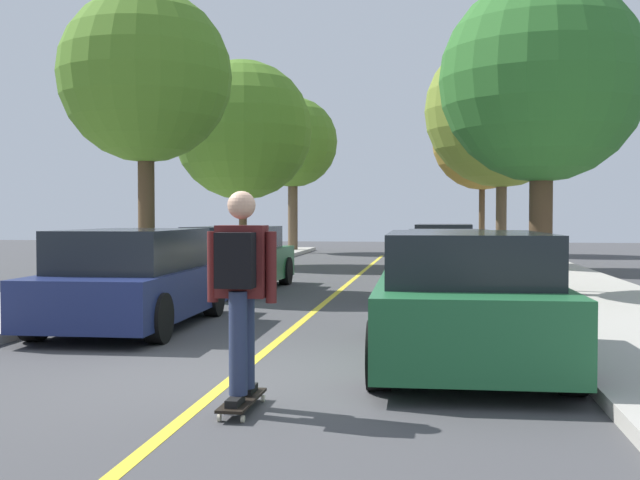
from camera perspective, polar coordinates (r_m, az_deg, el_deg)
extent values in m
plane|color=#424244|center=(7.73, -6.60, -10.20)|extent=(80.00, 80.00, 0.00)
cube|color=gold|center=(11.58, -1.52, -6.14)|extent=(0.12, 39.20, 0.01)
cube|color=navy|center=(11.46, -13.54, -3.75)|extent=(1.83, 4.10, 0.65)
cube|color=black|center=(11.37, -13.63, -0.69)|extent=(1.59, 2.64, 0.58)
cylinder|color=black|center=(9.95, -11.82, -5.65)|extent=(0.23, 0.64, 0.64)
cylinder|color=black|center=(10.60, -20.26, -5.27)|extent=(0.23, 0.64, 0.64)
cylinder|color=black|center=(12.49, -7.84, -4.11)|extent=(0.23, 0.64, 0.64)
cylinder|color=black|center=(13.01, -14.84, -3.92)|extent=(0.23, 0.64, 0.64)
cube|color=#1E5B33|center=(16.74, -6.46, -1.88)|extent=(1.92, 4.50, 0.70)
cube|color=black|center=(16.83, -6.35, 0.16)|extent=(1.65, 2.60, 0.49)
cylinder|color=black|center=(15.06, -5.05, -3.09)|extent=(0.24, 0.65, 0.64)
cylinder|color=black|center=(15.58, -11.00, -2.95)|extent=(0.24, 0.65, 0.64)
cylinder|color=black|center=(18.02, -2.55, -2.28)|extent=(0.24, 0.65, 0.64)
cylinder|color=black|center=(18.45, -7.61, -2.20)|extent=(0.24, 0.65, 0.64)
cube|color=#1E5B33|center=(8.66, 10.55, -5.23)|extent=(1.93, 4.40, 0.74)
cube|color=black|center=(8.38, 10.66, -1.19)|extent=(1.67, 2.69, 0.51)
cylinder|color=black|center=(10.15, 5.15, -5.47)|extent=(0.23, 0.64, 0.64)
cylinder|color=black|center=(10.24, 14.86, -5.46)|extent=(0.23, 0.64, 0.64)
cylinder|color=black|center=(7.22, 4.37, -8.46)|extent=(0.23, 0.64, 0.64)
cylinder|color=black|center=(7.34, 18.04, -8.36)|extent=(0.23, 0.64, 0.64)
cube|color=#B7B7BC|center=(15.38, 9.51, -2.32)|extent=(1.95, 4.59, 0.65)
cube|color=black|center=(15.43, 9.51, -0.18)|extent=(1.68, 2.89, 0.49)
cylinder|color=black|center=(16.93, 6.36, -2.55)|extent=(0.24, 0.65, 0.64)
cylinder|color=black|center=(17.01, 12.09, -2.56)|extent=(0.24, 0.65, 0.64)
cylinder|color=black|center=(13.81, 6.32, -3.54)|extent=(0.24, 0.65, 0.64)
cylinder|color=black|center=(13.91, 13.34, -3.54)|extent=(0.24, 0.65, 0.64)
cube|color=#BCAD89|center=(22.05, 9.11, -1.10)|extent=(1.86, 4.17, 0.63)
cube|color=black|center=(21.93, 9.11, 0.43)|extent=(1.60, 2.46, 0.56)
cylinder|color=black|center=(23.44, 7.21, -1.34)|extent=(0.24, 0.65, 0.64)
cylinder|color=black|center=(23.42, 11.13, -1.37)|extent=(0.24, 0.65, 0.64)
cylinder|color=black|center=(20.74, 6.82, -1.75)|extent=(0.24, 0.65, 0.64)
cylinder|color=black|center=(20.71, 11.26, -1.78)|extent=(0.24, 0.65, 0.64)
cylinder|color=#4C3823|center=(16.60, -12.64, 2.34)|extent=(0.34, 0.34, 3.26)
sphere|color=#4C7A23|center=(16.85, -12.71, 11.68)|extent=(3.59, 3.59, 3.59)
cylinder|color=#4C3823|center=(24.62, -5.69, 1.89)|extent=(0.25, 0.25, 3.00)
sphere|color=#4C7A23|center=(24.76, -5.71, 8.04)|extent=(4.38, 4.38, 4.38)
cylinder|color=brown|center=(33.34, -2.01, 2.46)|extent=(0.42, 0.42, 3.68)
sphere|color=#4C7A23|center=(33.48, -2.02, 7.20)|extent=(3.85, 3.85, 3.85)
cylinder|color=#4C3823|center=(15.12, 15.91, 1.26)|extent=(0.43, 0.43, 2.68)
sphere|color=#2D6B28|center=(15.33, 16.00, 11.24)|extent=(3.82, 3.82, 3.82)
cylinder|color=brown|center=(23.41, 13.18, 2.33)|extent=(0.31, 0.31, 3.39)
sphere|color=olive|center=(23.61, 13.23, 9.25)|extent=(4.51, 4.51, 4.51)
cylinder|color=#4C3823|center=(32.25, 11.81, 2.26)|extent=(0.24, 0.24, 3.47)
sphere|color=olive|center=(32.39, 11.84, 7.21)|extent=(4.05, 4.05, 4.05)
cylinder|color=#38383D|center=(15.85, 15.90, 5.91)|extent=(0.12, 0.12, 5.23)
cube|color=#EAE5C6|center=(16.28, 15.98, 15.56)|extent=(0.36, 0.24, 0.20)
cube|color=black|center=(6.52, -5.74, -11.62)|extent=(0.23, 0.84, 0.02)
cylinder|color=beige|center=(6.88, -5.78, -11.45)|extent=(0.03, 0.06, 0.06)
cylinder|color=beige|center=(6.84, -4.21, -11.54)|extent=(0.03, 0.06, 0.06)
cylinder|color=beige|center=(6.25, -7.42, -12.84)|extent=(0.03, 0.06, 0.06)
cylinder|color=beige|center=(6.20, -5.69, -12.95)|extent=(0.03, 0.06, 0.06)
cube|color=#99999E|center=(6.85, -5.00, -11.17)|extent=(0.10, 0.04, 0.02)
cube|color=#99999E|center=(6.21, -6.56, -12.54)|extent=(0.10, 0.04, 0.02)
cube|color=black|center=(6.72, -5.26, -10.85)|extent=(0.10, 0.26, 0.06)
cube|color=black|center=(6.31, -6.26, -11.70)|extent=(0.10, 0.26, 0.06)
cylinder|color=#283351|center=(6.54, -5.48, -7.21)|extent=(0.15, 0.15, 0.83)
cylinder|color=#283351|center=(6.31, -6.04, -7.55)|extent=(0.15, 0.15, 0.83)
cube|color=#511919|center=(6.36, -5.78, -1.57)|extent=(0.40, 0.23, 0.59)
sphere|color=tan|center=(6.34, -5.79, 2.57)|extent=(0.23, 0.23, 0.23)
cylinder|color=#511919|center=(6.43, -7.89, -1.95)|extent=(0.09, 0.09, 0.58)
cylinder|color=#511919|center=(6.30, -3.62, -2.02)|extent=(0.09, 0.09, 0.58)
cube|color=black|center=(6.16, -6.25, -1.50)|extent=(0.30, 0.18, 0.44)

